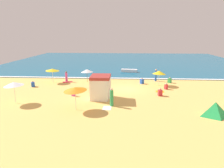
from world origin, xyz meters
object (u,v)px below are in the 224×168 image
(beach_umbrella_2, at_px, (75,89))
(beachgoer_8, at_px, (33,84))
(beach_umbrella_1, at_px, (14,84))
(beachgoer_0, at_px, (166,86))
(beach_umbrella_4, at_px, (52,70))
(beachgoer_4, at_px, (101,80))
(beach_umbrella_3, at_px, (159,72))
(beachgoer_6, at_px, (170,80))
(beachgoer_5, at_px, (93,85))
(beachgoer_3, at_px, (66,77))
(beach_tent, at_px, (215,109))
(beachgoer_7, at_px, (160,93))
(beachgoer_9, at_px, (142,81))
(beachgoer_11, at_px, (112,98))
(small_boat_0, at_px, (129,71))
(beach_umbrella_0, at_px, (87,71))
(lifeguard_cabana, at_px, (101,87))
(beachgoer_1, at_px, (156,75))
(beachgoer_2, at_px, (74,93))

(beach_umbrella_2, relative_size, beachgoer_8, 3.73)
(beach_umbrella_1, distance_m, beach_umbrella_2, 7.21)
(beachgoer_0, bearing_deg, beach_umbrella_1, -159.13)
(beach_umbrella_4, distance_m, beachgoer_4, 7.66)
(beach_umbrella_3, bearing_deg, beachgoer_6, 41.94)
(beachgoer_8, bearing_deg, beachgoer_5, -2.07)
(beach_umbrella_2, distance_m, beachgoer_3, 12.73)
(beach_tent, bearing_deg, beach_umbrella_4, 147.99)
(beachgoer_4, bearing_deg, beachgoer_7, -37.78)
(beachgoer_9, xyz_separation_m, beachgoer_11, (-3.93, -9.90, 0.53))
(small_boat_0, bearing_deg, beach_umbrella_0, -128.51)
(beach_umbrella_3, bearing_deg, beachgoer_0, -71.37)
(beach_umbrella_3, distance_m, small_boat_0, 10.76)
(beach_umbrella_1, xyz_separation_m, small_boat_0, (12.70, 18.54, -1.77))
(beach_umbrella_1, distance_m, beachgoer_3, 10.78)
(beach_umbrella_2, height_order, beach_umbrella_3, beach_umbrella_2)
(small_boat_0, bearing_deg, beachgoer_8, -139.95)
(beach_umbrella_0, distance_m, beach_umbrella_1, 11.84)
(beachgoer_8, height_order, beachgoer_9, beachgoer_9)
(beach_umbrella_2, height_order, beachgoer_5, beach_umbrella_2)
(small_boat_0, bearing_deg, lifeguard_cabana, -102.40)
(beachgoer_4, bearing_deg, beachgoer_0, -18.49)
(lifeguard_cabana, relative_size, beach_umbrella_1, 1.12)
(beach_tent, distance_m, beachgoer_9, 13.32)
(small_boat_0, bearing_deg, beach_umbrella_2, -105.74)
(beach_umbrella_2, xyz_separation_m, beachgoer_8, (-8.21, 8.43, -1.77))
(lifeguard_cabana, distance_m, beachgoer_5, 4.82)
(beachgoer_6, height_order, beachgoer_8, beachgoer_6)
(beachgoer_4, bearing_deg, beach_umbrella_1, -130.33)
(beach_umbrella_3, height_order, beachgoer_9, beach_umbrella_3)
(beach_umbrella_1, xyz_separation_m, beachgoer_6, (18.77, 10.47, -1.78))
(beachgoer_5, bearing_deg, beachgoer_9, 23.56)
(beachgoer_3, xyz_separation_m, beachgoer_6, (16.07, 0.12, -0.41))
(beach_umbrella_2, distance_m, beach_tent, 13.17)
(beachgoer_6, relative_size, beachgoer_8, 1.02)
(beach_umbrella_0, relative_size, beachgoer_3, 1.63)
(beachgoer_1, height_order, beachgoer_9, beachgoer_1)
(beachgoer_6, distance_m, beachgoer_8, 20.25)
(beachgoer_2, relative_size, beachgoer_8, 0.90)
(beachgoer_0, distance_m, beachgoer_9, 4.24)
(lifeguard_cabana, height_order, beachgoer_1, lifeguard_cabana)
(beachgoer_5, height_order, beachgoer_6, beachgoer_5)
(beachgoer_0, relative_size, beachgoer_1, 0.45)
(beachgoer_0, height_order, beachgoer_9, beachgoer_9)
(beach_umbrella_2, relative_size, beach_tent, 1.45)
(beach_tent, height_order, beachgoer_6, beach_tent)
(beachgoer_0, relative_size, beachgoer_11, 0.46)
(beach_tent, relative_size, beachgoer_3, 1.34)
(beach_umbrella_0, distance_m, beachgoer_6, 12.80)
(beach_umbrella_1, xyz_separation_m, beachgoer_5, (7.45, 6.57, -1.75))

